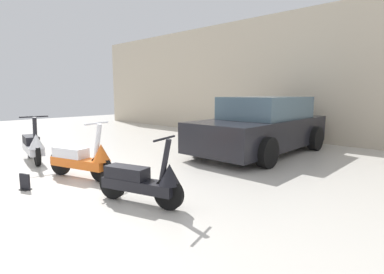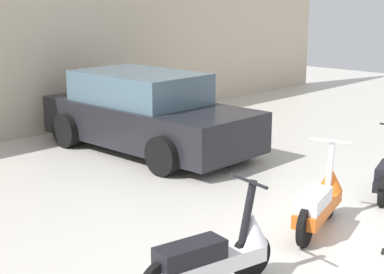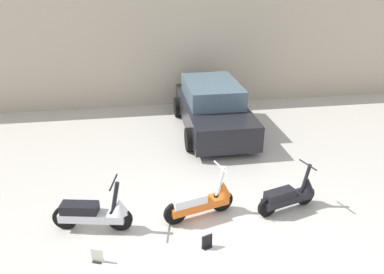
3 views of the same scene
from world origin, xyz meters
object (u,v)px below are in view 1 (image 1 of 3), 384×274
object	(u,v)px
scooter_front_center	(143,181)
car_rear_left	(262,126)
scooter_front_right	(82,159)
scooter_front_left	(33,145)
placard_near_right_scooter	(25,183)

from	to	relation	value
scooter_front_center	car_rear_left	size ratio (longest dim) A/B	0.32
scooter_front_right	car_rear_left	distance (m)	4.45
scooter_front_center	scooter_front_left	bearing A→B (deg)	164.27
scooter_front_right	scooter_front_center	xyz separation A→B (m)	(1.78, -0.04, -0.03)
scooter_front_right	placard_near_right_scooter	xyz separation A→B (m)	(-0.08, -0.92, -0.25)
scooter_front_center	scooter_front_right	bearing A→B (deg)	162.01
scooter_front_right	car_rear_left	bearing A→B (deg)	60.08
scooter_front_left	scooter_front_center	world-z (taller)	scooter_front_left
scooter_front_left	placard_near_right_scooter	size ratio (longest dim) A/B	5.71
scooter_front_right	car_rear_left	xyz separation A→B (m)	(1.09, 4.30, 0.31)
scooter_front_left	scooter_front_right	xyz separation A→B (m)	(2.03, 0.10, -0.01)
scooter_front_left	car_rear_left	xyz separation A→B (m)	(3.12, 4.40, 0.31)
placard_near_right_scooter	scooter_front_center	bearing A→B (deg)	25.25
car_rear_left	placard_near_right_scooter	xyz separation A→B (m)	(-1.17, -5.22, -0.56)
scooter_front_left	placard_near_right_scooter	world-z (taller)	scooter_front_left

